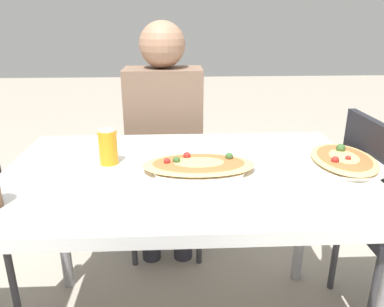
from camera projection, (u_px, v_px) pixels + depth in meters
dining_table at (186, 190)px, 1.30m from camera, size 1.24×0.81×0.75m
chair_far_seated at (166, 158)px, 2.04m from camera, size 0.40×0.40×0.88m
person_seated at (164, 126)px, 1.86m from camera, size 0.38×0.24×1.22m
pizza_main at (199, 166)px, 1.26m from camera, size 0.38×0.31×0.05m
soda_can at (108, 147)px, 1.31m from camera, size 0.07×0.07×0.12m
pizza_second at (343, 160)px, 1.31m from camera, size 0.29×0.35×0.06m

